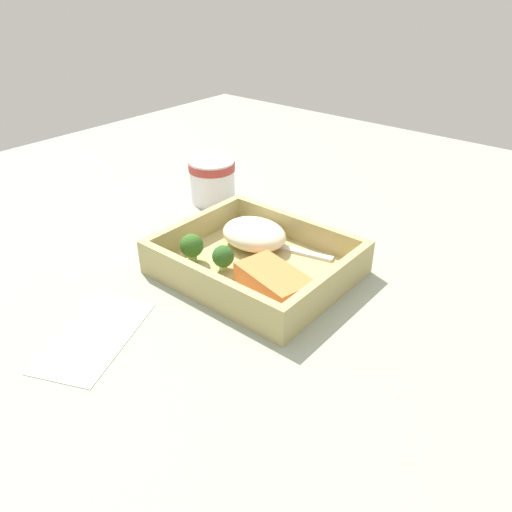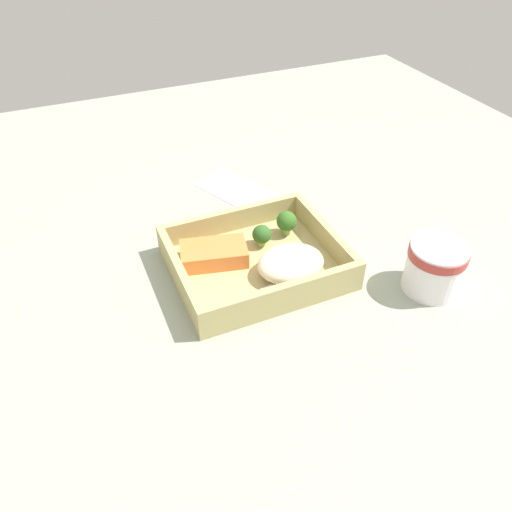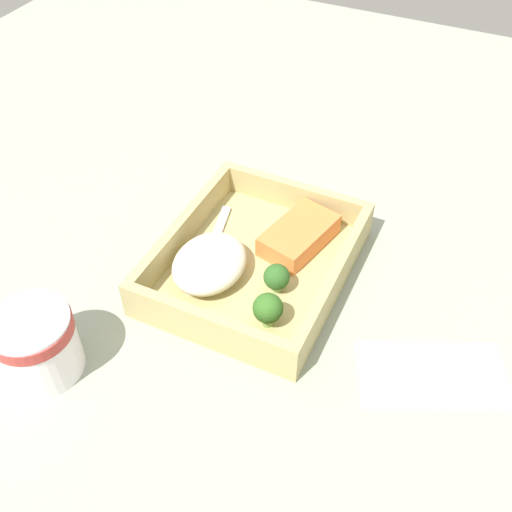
{
  "view_description": "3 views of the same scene",
  "coord_description": "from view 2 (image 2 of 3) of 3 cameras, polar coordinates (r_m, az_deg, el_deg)",
  "views": [
    {
      "loc": [
        -38.5,
        46.46,
        38.29
      ],
      "look_at": [
        0.0,
        0.0,
        2.7
      ],
      "focal_mm": 35.0,
      "sensor_mm": 36.0,
      "label": 1
    },
    {
      "loc": [
        -23.55,
        -54.19,
        51.12
      ],
      "look_at": [
        0.0,
        0.0,
        2.7
      ],
      "focal_mm": 35.0,
      "sensor_mm": 36.0,
      "label": 2
    },
    {
      "loc": [
        45.86,
        21.6,
        53.12
      ],
      "look_at": [
        0.0,
        0.0,
        2.7
      ],
      "focal_mm": 42.0,
      "sensor_mm": 36.0,
      "label": 3
    }
  ],
  "objects": [
    {
      "name": "ground_plane",
      "position": [
        0.79,
        0.0,
        -2.08
      ],
      "size": [
        160.0,
        160.0,
        2.0
      ],
      "primitive_type": "cube",
      "color": "gray"
    },
    {
      "name": "takeout_tray",
      "position": [
        0.78,
        0.0,
        -1.2
      ],
      "size": [
        25.44,
        21.09,
        1.2
      ],
      "primitive_type": "cube",
      "color": "tan",
      "rests_on": "ground_plane"
    },
    {
      "name": "tray_rim",
      "position": [
        0.76,
        0.0,
        0.25
      ],
      "size": [
        25.44,
        21.09,
        3.84
      ],
      "color": "tan",
      "rests_on": "takeout_tray"
    },
    {
      "name": "salmon_fillet",
      "position": [
        0.77,
        -4.84,
        0.24
      ],
      "size": [
        11.25,
        8.0,
        2.73
      ],
      "primitive_type": "cube",
      "rotation": [
        0.0,
        0.0,
        -0.24
      ],
      "color": "orange",
      "rests_on": "takeout_tray"
    },
    {
      "name": "mashed_potatoes",
      "position": [
        0.74,
        4.0,
        -0.84
      ],
      "size": [
        10.24,
        8.29,
        3.97
      ],
      "primitive_type": "ellipsoid",
      "color": "#F2E4C4",
      "rests_on": "takeout_tray"
    },
    {
      "name": "broccoli_floret_1",
      "position": [
        0.82,
        3.52,
        3.93
      ],
      "size": [
        3.36,
        3.36,
        4.3
      ],
      "color": "#7EA253",
      "rests_on": "takeout_tray"
    },
    {
      "name": "broccoli_floret_2",
      "position": [
        0.8,
        0.66,
        2.44
      ],
      "size": [
        3.07,
        3.07,
        3.74
      ],
      "color": "#87AD66",
      "rests_on": "takeout_tray"
    },
    {
      "name": "fork",
      "position": [
        0.74,
        2.51,
        -3.24
      ],
      "size": [
        15.75,
        5.31,
        0.44
      ],
      "color": "silver",
      "rests_on": "takeout_tray"
    },
    {
      "name": "paper_cup",
      "position": [
        0.77,
        19.77,
        -1.03
      ],
      "size": [
        8.41,
        8.41,
        7.79
      ],
      "color": "white",
      "rests_on": "ground_plane"
    },
    {
      "name": "receipt_slip",
      "position": [
        0.97,
        -2.42,
        7.63
      ],
      "size": [
        13.91,
        17.58,
        0.24
      ],
      "primitive_type": "cube",
      "rotation": [
        0.0,
        0.0,
        0.42
      ],
      "color": "white",
      "rests_on": "ground_plane"
    }
  ]
}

